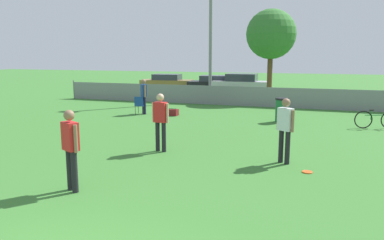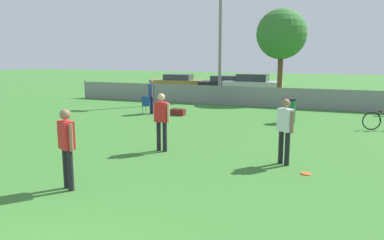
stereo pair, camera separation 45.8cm
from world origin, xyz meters
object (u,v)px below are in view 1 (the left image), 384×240
(parked_car_silver, at_px, (242,84))
(parked_car_dark, at_px, (213,83))
(folding_chair_sideline, at_px, (140,104))
(player_receiver_white, at_px, (285,126))
(tree_near_pole, at_px, (271,35))
(light_pole, at_px, (211,11))
(spectator_in_blue, at_px, (144,94))
(parked_car_tan, at_px, (167,82))
(player_thrower_red, at_px, (160,118))
(trash_bin, at_px, (282,110))
(frisbee_disc, at_px, (307,172))
(gear_bag_sideline, at_px, (171,112))
(bicycle_sideline, at_px, (377,119))
(player_defender_red, at_px, (71,145))

(parked_car_silver, bearing_deg, parked_car_dark, 161.82)
(folding_chair_sideline, bearing_deg, player_receiver_white, 134.31)
(player_receiver_white, bearing_deg, tree_near_pole, 130.70)
(light_pole, xyz_separation_m, tree_near_pole, (3.48, 1.41, -1.39))
(spectator_in_blue, relative_size, parked_car_tan, 0.38)
(light_pole, distance_m, parked_car_silver, 7.46)
(tree_near_pole, relative_size, player_thrower_red, 3.28)
(parked_car_tan, xyz_separation_m, parked_car_dark, (4.08, -0.09, -0.01))
(player_receiver_white, distance_m, trash_bin, 6.47)
(spectator_in_blue, height_order, parked_car_dark, spectator_in_blue)
(frisbee_disc, bearing_deg, gear_bag_sideline, 132.81)
(parked_car_tan, bearing_deg, bicycle_sideline, -48.27)
(bicycle_sideline, relative_size, gear_bag_sideline, 2.47)
(player_receiver_white, relative_size, parked_car_silver, 0.40)
(player_thrower_red, distance_m, gear_bag_sideline, 6.89)
(player_defender_red, relative_size, player_receiver_white, 1.00)
(folding_chair_sideline, height_order, bicycle_sideline, folding_chair_sideline)
(folding_chair_sideline, relative_size, parked_car_silver, 0.20)
(spectator_in_blue, bearing_deg, frisbee_disc, -174.18)
(bicycle_sideline, bearing_deg, frisbee_disc, -124.23)
(frisbee_disc, xyz_separation_m, trash_bin, (-1.39, 7.04, 0.51))
(player_thrower_red, relative_size, trash_bin, 1.67)
(player_thrower_red, bearing_deg, gear_bag_sideline, 113.61)
(gear_bag_sideline, xyz_separation_m, parked_car_tan, (-5.65, 12.69, 0.48))
(light_pole, bearing_deg, parked_car_dark, 104.48)
(parked_car_tan, bearing_deg, frisbee_disc, -64.59)
(spectator_in_blue, xyz_separation_m, bicycle_sideline, (10.26, -0.31, -0.62))
(player_receiver_white, relative_size, frisbee_disc, 6.69)
(parked_car_dark, distance_m, parked_car_silver, 2.57)
(player_thrower_red, height_order, spectator_in_blue, player_thrower_red)
(player_defender_red, bearing_deg, trash_bin, 97.92)
(frisbee_disc, bearing_deg, parked_car_silver, 106.71)
(player_receiver_white, xyz_separation_m, player_thrower_red, (-3.59, 0.05, 0.00))
(tree_near_pole, xyz_separation_m, parked_car_tan, (-9.21, 5.08, -3.47))
(player_defender_red, bearing_deg, player_thrower_red, 109.75)
(tree_near_pole, bearing_deg, player_thrower_red, -94.92)
(bicycle_sideline, distance_m, parked_car_silver, 14.58)
(parked_car_dark, bearing_deg, frisbee_disc, -76.82)
(spectator_in_blue, bearing_deg, parked_car_tan, -24.30)
(folding_chair_sideline, relative_size, parked_car_dark, 0.21)
(parked_car_tan, bearing_deg, gear_bag_sideline, -72.30)
(tree_near_pole, relative_size, parked_car_tan, 1.28)
(folding_chair_sideline, bearing_deg, spectator_in_blue, -137.77)
(frisbee_disc, distance_m, parked_car_silver, 19.80)
(trash_bin, height_order, parked_car_dark, parked_car_dark)
(light_pole, distance_m, frisbee_disc, 15.79)
(tree_near_pole, bearing_deg, bicycle_sideline, -56.42)
(tree_near_pole, relative_size, trash_bin, 5.48)
(frisbee_disc, height_order, bicycle_sideline, bicycle_sideline)
(folding_chair_sideline, height_order, parked_car_tan, parked_car_tan)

